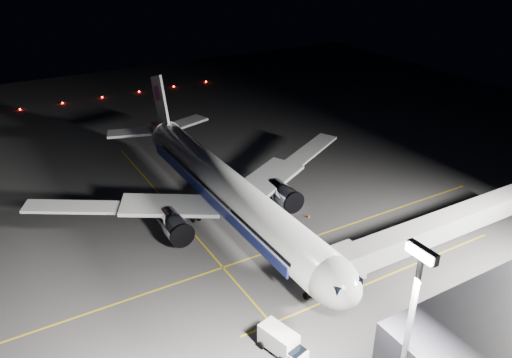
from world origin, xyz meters
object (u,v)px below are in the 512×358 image
at_px(airliner, 224,188).
at_px(safety_cone_a, 308,215).
at_px(jet_bridge, 431,230).
at_px(safety_cone_b, 276,198).
at_px(baggage_tug, 273,194).
at_px(floodlight_mast_south, 406,344).
at_px(service_truck, 282,342).
at_px(safety_cone_c, 267,181).

height_order(airliner, safety_cone_a, airliner).
xyz_separation_m(jet_bridge, safety_cone_b, (-24.12, -8.28, -4.30)).
bearing_deg(airliner, baggage_tug, 99.04).
bearing_deg(floodlight_mast_south, safety_cone_a, 153.91).
relative_size(service_truck, baggage_tug, 1.94).
bearing_deg(baggage_tug, floodlight_mast_south, 1.89).
height_order(jet_bridge, safety_cone_c, jet_bridge).
distance_m(airliner, safety_cone_c, 14.42).
xyz_separation_m(airliner, floodlight_mast_south, (41.08, -6.01, 7.21)).
bearing_deg(service_truck, safety_cone_b, 134.61).
distance_m(airliner, jet_bridge, 29.31).
bearing_deg(floodlight_mast_south, jet_bridge, 126.79).
height_order(service_truck, safety_cone_a, service_truck).
distance_m(airliner, floodlight_mast_south, 42.13).
height_order(safety_cone_a, safety_cone_c, safety_cone_c).
bearing_deg(service_truck, jet_bridge, 85.13).
xyz_separation_m(jet_bridge, floodlight_mast_south, (18.00, -24.07, 7.79)).
distance_m(floodlight_mast_south, baggage_tug, 46.73).
relative_size(airliner, safety_cone_c, 91.28).
relative_size(service_truck, safety_cone_c, 8.48).
relative_size(jet_bridge, service_truck, 6.03).
bearing_deg(jet_bridge, safety_cone_a, -157.39).
bearing_deg(jet_bridge, floodlight_mast_south, -53.21).
height_order(floodlight_mast_south, baggage_tug, floodlight_mast_south).
bearing_deg(safety_cone_a, airliner, -119.46).
xyz_separation_m(safety_cone_a, safety_cone_c, (-13.16, 0.65, 0.05)).
bearing_deg(safety_cone_b, safety_cone_c, 161.97).
distance_m(jet_bridge, floodlight_mast_south, 31.05).
bearing_deg(safety_cone_b, service_truck, -31.23).
bearing_deg(safety_cone_b, baggage_tug, -141.18).
height_order(service_truck, baggage_tug, service_truck).
xyz_separation_m(jet_bridge, baggage_tug, (-24.57, -8.65, -3.78)).
height_order(airliner, floodlight_mast_south, floodlight_mast_south).
bearing_deg(baggage_tug, safety_cone_b, 60.63).
relative_size(airliner, jet_bridge, 1.79).
relative_size(baggage_tug, safety_cone_a, 5.16).
distance_m(jet_bridge, safety_cone_b, 25.86).
bearing_deg(safety_cone_a, jet_bridge, 22.61).
xyz_separation_m(floodlight_mast_south, safety_cone_a, (-34.84, 17.06, -12.09)).
relative_size(airliner, service_truck, 10.77).
bearing_deg(safety_cone_c, service_truck, -29.16).
height_order(baggage_tug, safety_cone_c, baggage_tug).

